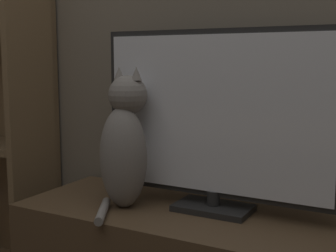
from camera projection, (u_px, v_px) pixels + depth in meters
The scene contains 2 objects.
tv at pixel (215, 119), 1.50m from camera, with size 0.80×0.15×0.59m.
cat at pixel (125, 145), 1.56m from camera, with size 0.18×0.30×0.47m.
Camera 1 is at (0.57, -0.37, 0.95)m, focal length 50.00 mm.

